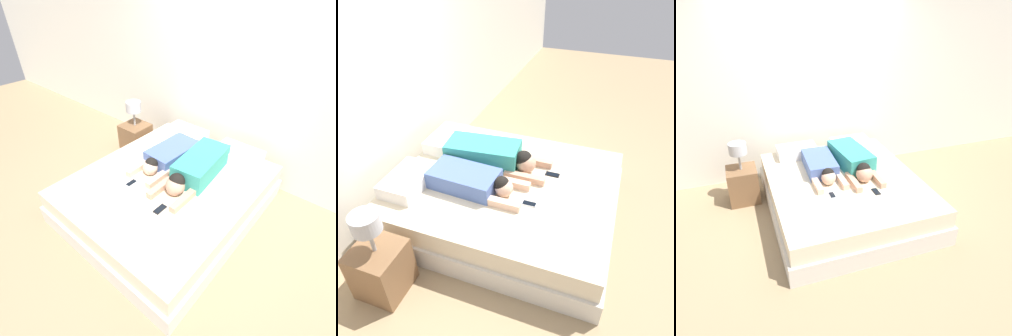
# 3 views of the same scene
# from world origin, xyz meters

# --- Properties ---
(ground_plane) EXTENTS (12.00, 12.00, 0.00)m
(ground_plane) POSITION_xyz_m (0.00, 0.00, 0.00)
(ground_plane) COLOR #9E8460
(wall_back) EXTENTS (12.00, 0.06, 2.60)m
(wall_back) POSITION_xyz_m (0.00, 1.22, 1.30)
(wall_back) COLOR silver
(wall_back) RESTS_ON ground_plane
(bed) EXTENTS (1.82, 2.15, 0.43)m
(bed) POSITION_xyz_m (0.00, 0.00, 0.21)
(bed) COLOR beige
(bed) RESTS_ON ground_plane
(pillow_head_left) EXTENTS (0.54, 0.34, 0.13)m
(pillow_head_left) POSITION_xyz_m (-0.40, 0.84, 0.50)
(pillow_head_left) COLOR white
(pillow_head_left) RESTS_ON bed
(pillow_head_right) EXTENTS (0.54, 0.34, 0.13)m
(pillow_head_right) POSITION_xyz_m (0.40, 0.84, 0.50)
(pillow_head_right) COLOR white
(pillow_head_right) RESTS_ON bed
(person_left) EXTENTS (0.39, 0.93, 0.20)m
(person_left) POSITION_xyz_m (-0.21, 0.25, 0.52)
(person_left) COLOR #4C66A5
(person_left) RESTS_ON bed
(person_right) EXTENTS (0.43, 1.08, 0.24)m
(person_right) POSITION_xyz_m (0.21, 0.23, 0.55)
(person_right) COLOR teal
(person_right) RESTS_ON bed
(cell_phone_left) EXTENTS (0.06, 0.14, 0.01)m
(cell_phone_left) POSITION_xyz_m (-0.25, -0.31, 0.44)
(cell_phone_left) COLOR silver
(cell_phone_left) RESTS_ON bed
(cell_phone_right) EXTENTS (0.06, 0.14, 0.01)m
(cell_phone_right) POSITION_xyz_m (0.24, -0.41, 0.44)
(cell_phone_right) COLOR black
(cell_phone_right) RESTS_ON bed
(nightstand) EXTENTS (0.38, 0.38, 0.82)m
(nightstand) POSITION_xyz_m (-1.17, 0.63, 0.28)
(nightstand) COLOR brown
(nightstand) RESTS_ON ground_plane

